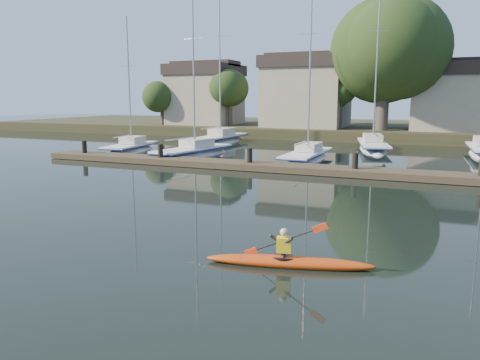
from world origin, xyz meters
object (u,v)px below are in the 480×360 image
at_px(sailboat_0, 131,154).
at_px(sailboat_1, 193,159).
at_px(kayak, 288,260).
at_px(sailboat_5, 219,145).
at_px(sailboat_6, 373,152).
at_px(dock, 300,168).
at_px(sailboat_2, 307,163).

distance_m(sailboat_0, sailboat_1, 5.79).
distance_m(kayak, sailboat_5, 31.33).
relative_size(sailboat_0, sailboat_1, 0.81).
relative_size(sailboat_5, sailboat_6, 1.04).
height_order(kayak, sailboat_5, sailboat_5).
bearing_deg(sailboat_5, sailboat_1, -74.20).
relative_size(dock, sailboat_2, 2.46).
bearing_deg(sailboat_5, sailboat_2, -37.75).
distance_m(sailboat_2, sailboat_6, 8.90).
height_order(kayak, dock, kayak).
relative_size(kayak, sailboat_1, 0.30).
bearing_deg(sailboat_1, sailboat_5, 113.77).
bearing_deg(sailboat_6, dock, -111.78).
bearing_deg(sailboat_6, sailboat_1, -151.97).
bearing_deg(sailboat_6, sailboat_0, -164.79).
bearing_deg(sailboat_5, dock, -48.36).
height_order(sailboat_0, sailboat_5, sailboat_5).
xyz_separation_m(dock, sailboat_2, (-0.87, 4.83, -0.38)).
xyz_separation_m(sailboat_0, sailboat_2, (13.68, 0.30, 0.01)).
bearing_deg(dock, sailboat_5, 130.28).
relative_size(dock, sailboat_6, 2.19).
bearing_deg(sailboat_0, dock, -24.70).
bearing_deg(sailboat_1, sailboat_6, 49.29).
bearing_deg(sailboat_0, sailboat_1, -13.99).
bearing_deg(sailboat_2, kayak, -75.95).
height_order(sailboat_2, sailboat_5, sailboat_5).
distance_m(kayak, sailboat_6, 27.50).
xyz_separation_m(kayak, sailboat_1, (-12.51, 18.17, -0.35)).
xyz_separation_m(kayak, sailboat_2, (-4.58, 19.13, -0.33)).
height_order(dock, sailboat_5, sailboat_5).
xyz_separation_m(sailboat_0, sailboat_1, (5.75, -0.66, -0.01)).
bearing_deg(sailboat_1, kayak, -46.12).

